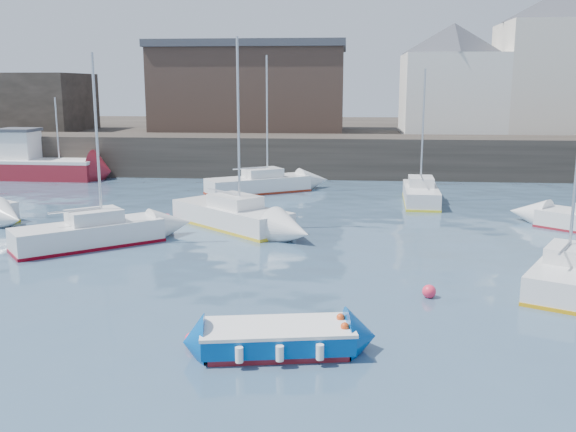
# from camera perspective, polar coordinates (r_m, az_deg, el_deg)

# --- Properties ---
(water) EXTENTS (220.00, 220.00, 0.00)m
(water) POSITION_cam_1_polar(r_m,az_deg,el_deg) (15.47, -4.09, -14.46)
(water) COLOR #2D4760
(water) RESTS_ON ground
(quay_wall) EXTENTS (90.00, 5.00, 3.00)m
(quay_wall) POSITION_cam_1_polar(r_m,az_deg,el_deg) (49.05, 2.40, 5.37)
(quay_wall) COLOR #28231E
(quay_wall) RESTS_ON ground
(land_strip) EXTENTS (90.00, 32.00, 2.80)m
(land_strip) POSITION_cam_1_polar(r_m,az_deg,el_deg) (66.97, 3.14, 6.93)
(land_strip) COLOR #28231E
(land_strip) RESTS_ON ground
(bldg_east_a) EXTENTS (13.36, 13.36, 11.80)m
(bldg_east_a) POSITION_cam_1_polar(r_m,az_deg,el_deg) (58.50, 23.31, 12.63)
(bldg_east_a) COLOR beige
(bldg_east_a) RESTS_ON land_strip
(bldg_east_d) EXTENTS (11.14, 11.14, 8.95)m
(bldg_east_d) POSITION_cam_1_polar(r_m,az_deg,el_deg) (55.90, 14.37, 11.80)
(bldg_east_d) COLOR white
(bldg_east_d) RESTS_ON land_strip
(warehouse) EXTENTS (16.40, 10.40, 7.60)m
(warehouse) POSITION_cam_1_polar(r_m,az_deg,el_deg) (57.32, -3.28, 11.38)
(warehouse) COLOR #3D2D26
(warehouse) RESTS_ON land_strip
(bldg_west) EXTENTS (14.00, 8.00, 5.00)m
(bldg_west) POSITION_cam_1_polar(r_m,az_deg,el_deg) (63.44, -23.75, 9.26)
(bldg_west) COLOR #353028
(bldg_west) RESTS_ON land_strip
(blue_dinghy) EXTENTS (4.14, 2.35, 0.74)m
(blue_dinghy) POSITION_cam_1_polar(r_m,az_deg,el_deg) (16.77, -0.97, -10.76)
(blue_dinghy) COLOR maroon
(blue_dinghy) RESTS_ON ground
(fishing_boat) EXTENTS (9.00, 3.54, 5.92)m
(fishing_boat) POSITION_cam_1_polar(r_m,az_deg,el_deg) (50.99, -21.64, 4.40)
(fishing_boat) COLOR maroon
(fishing_boat) RESTS_ON ground
(sailboat_a) EXTENTS (6.07, 5.51, 8.10)m
(sailboat_a) POSITION_cam_1_polar(r_m,az_deg,el_deg) (28.67, -17.26, -1.48)
(sailboat_a) COLOR silver
(sailboat_a) RESTS_ON ground
(sailboat_b) EXTENTS (6.65, 6.31, 8.95)m
(sailboat_b) POSITION_cam_1_polar(r_m,az_deg,el_deg) (31.24, -5.05, 0.07)
(sailboat_b) COLOR silver
(sailboat_b) RESTS_ON ground
(sailboat_c) EXTENTS (3.95, 5.43, 6.92)m
(sailboat_c) POSITION_cam_1_polar(r_m,az_deg,el_deg) (23.70, 23.39, -4.71)
(sailboat_c) COLOR silver
(sailboat_c) RESTS_ON ground
(sailboat_f) EXTENTS (2.21, 6.02, 7.71)m
(sailboat_f) POSITION_cam_1_polar(r_m,az_deg,el_deg) (38.42, 11.72, 1.97)
(sailboat_f) COLOR silver
(sailboat_f) RESTS_ON ground
(sailboat_h) EXTENTS (6.81, 5.35, 8.61)m
(sailboat_h) POSITION_cam_1_polar(r_m,az_deg,el_deg) (41.27, -2.63, 2.88)
(sailboat_h) COLOR silver
(sailboat_h) RESTS_ON ground
(buoy_near) EXTENTS (0.37, 0.37, 0.37)m
(buoy_near) POSITION_cam_1_polar(r_m,az_deg,el_deg) (17.57, -8.54, -11.27)
(buoy_near) COLOR #FD2B4C
(buoy_near) RESTS_ON ground
(buoy_mid) EXTENTS (0.45, 0.45, 0.45)m
(buoy_mid) POSITION_cam_1_polar(r_m,az_deg,el_deg) (21.53, 12.41, -7.08)
(buoy_mid) COLOR #FD2B4C
(buoy_mid) RESTS_ON ground
(buoy_far) EXTENTS (0.35, 0.35, 0.35)m
(buoy_far) POSITION_cam_1_polar(r_m,az_deg,el_deg) (33.43, -10.70, -0.35)
(buoy_far) COLOR #FD2B4C
(buoy_far) RESTS_ON ground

